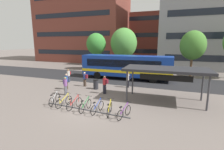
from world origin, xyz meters
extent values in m
plane|color=#6B605B|center=(0.00, 0.00, 0.00)|extent=(200.00, 200.00, 0.00)
cube|color=#232326|center=(0.00, 10.89, 0.00)|extent=(80.00, 7.20, 0.01)
cube|color=#14389E|center=(-0.43, 10.89, 1.85)|extent=(12.04, 2.75, 2.70)
cube|color=yellow|center=(-0.43, 10.89, 1.20)|extent=(12.06, 2.77, 0.36)
cube|color=black|center=(5.02, 10.99, 2.98)|extent=(1.04, 2.31, 0.40)
cube|color=black|center=(5.55, 10.99, 2.12)|extent=(0.12, 2.19, 1.40)
cube|color=black|center=(-0.75, 12.13, 2.25)|extent=(9.84, 0.22, 0.97)
cube|color=black|center=(-0.71, 9.64, 2.25)|extent=(9.84, 0.22, 0.97)
cylinder|color=black|center=(3.27, 12.11, 0.50)|extent=(1.00, 0.32, 1.00)
cylinder|color=black|center=(3.31, 9.80, 0.50)|extent=(1.00, 0.32, 1.00)
cylinder|color=black|center=(-4.17, 11.99, 0.50)|extent=(1.00, 0.32, 1.00)
cylinder|color=black|center=(-4.13, 9.68, 0.50)|extent=(1.00, 0.32, 1.00)
cube|color=#47474C|center=(-0.35, -0.46, 0.03)|extent=(6.93, 0.48, 0.06)
cylinder|color=#47474C|center=(-3.32, -0.29, 0.35)|extent=(0.04, 0.04, 0.70)
cylinder|color=#47474C|center=(-2.33, -0.35, 0.35)|extent=(0.04, 0.04, 0.70)
cylinder|color=#47474C|center=(-1.34, -0.40, 0.35)|extent=(0.04, 0.04, 0.70)
cylinder|color=#47474C|center=(-0.35, -0.46, 0.35)|extent=(0.04, 0.04, 0.70)
cylinder|color=#47474C|center=(0.64, -0.52, 0.35)|extent=(0.04, 0.04, 0.70)
cylinder|color=#47474C|center=(1.63, -0.57, 0.35)|extent=(0.04, 0.04, 0.70)
cylinder|color=#47474C|center=(2.62, -0.63, 0.35)|extent=(0.04, 0.04, 0.70)
torus|color=black|center=(-3.42, 0.30, 0.35)|extent=(0.17, 0.70, 0.70)
torus|color=black|center=(-3.23, -0.70, 0.35)|extent=(0.17, 0.70, 0.70)
cube|color=#B7BABF|center=(-3.33, -0.18, 0.67)|extent=(0.20, 0.91, 0.58)
cylinder|color=#B7BABF|center=(-3.25, -0.60, 0.62)|extent=(0.03, 0.03, 0.55)
cube|color=black|center=(-3.25, -0.60, 0.88)|extent=(0.14, 0.23, 0.05)
cylinder|color=#B7BABF|center=(-3.41, 0.28, 0.67)|extent=(0.04, 0.04, 0.65)
cylinder|color=black|center=(-3.41, 0.28, 0.98)|extent=(0.52, 0.12, 0.03)
torus|color=black|center=(-2.19, 0.13, 0.35)|extent=(0.18, 0.70, 0.70)
torus|color=black|center=(-2.39, -0.88, 0.35)|extent=(0.18, 0.70, 0.70)
cube|color=yellow|center=(-2.29, -0.36, 0.67)|extent=(0.21, 0.91, 0.58)
cylinder|color=yellow|center=(-2.37, -0.78, 0.62)|extent=(0.04, 0.04, 0.55)
cube|color=black|center=(-2.37, -0.78, 0.88)|extent=(0.14, 0.24, 0.05)
cylinder|color=yellow|center=(-2.19, 0.11, 0.67)|extent=(0.04, 0.04, 0.65)
cylinder|color=black|center=(-2.19, 0.11, 0.98)|extent=(0.52, 0.13, 0.03)
torus|color=black|center=(-1.21, 0.05, 0.35)|extent=(0.16, 0.70, 0.70)
torus|color=black|center=(-1.37, -0.96, 0.35)|extent=(0.16, 0.70, 0.70)
cube|color=red|center=(-1.29, -0.44, 0.67)|extent=(0.18, 0.91, 0.58)
cylinder|color=red|center=(-1.36, -0.86, 0.62)|extent=(0.03, 0.03, 0.55)
cube|color=black|center=(-1.36, -0.86, 0.88)|extent=(0.13, 0.23, 0.05)
cylinder|color=red|center=(-1.21, 0.03, 0.67)|extent=(0.04, 0.04, 0.65)
cylinder|color=black|center=(-1.21, 0.03, 0.98)|extent=(0.52, 0.11, 0.03)
torus|color=black|center=(-0.28, -0.02, 0.35)|extent=(0.06, 0.70, 0.70)
torus|color=black|center=(-0.31, -1.04, 0.35)|extent=(0.06, 0.70, 0.70)
cube|color=#1E7F38|center=(-0.30, -0.51, 0.67)|extent=(0.06, 0.92, 0.58)
cylinder|color=#1E7F38|center=(-0.31, -0.94, 0.62)|extent=(0.03, 0.03, 0.55)
cube|color=black|center=(-0.31, -0.94, 0.88)|extent=(0.11, 0.22, 0.05)
cylinder|color=#1E7F38|center=(-0.28, -0.04, 0.67)|extent=(0.03, 0.03, 0.65)
cylinder|color=black|center=(-0.28, -0.04, 0.98)|extent=(0.52, 0.04, 0.03)
torus|color=black|center=(0.72, -0.02, 0.35)|extent=(0.12, 0.70, 0.70)
torus|color=black|center=(0.60, -1.04, 0.35)|extent=(0.12, 0.70, 0.70)
cube|color=#1E3DB2|center=(0.66, -0.51, 0.67)|extent=(0.14, 0.92, 0.58)
cylinder|color=#1E3DB2|center=(0.62, -0.94, 0.62)|extent=(0.03, 0.03, 0.55)
cube|color=black|center=(0.62, -0.94, 0.88)|extent=(0.12, 0.23, 0.05)
cylinder|color=#1E3DB2|center=(0.72, -0.04, 0.67)|extent=(0.04, 0.04, 0.65)
cylinder|color=black|center=(0.72, -0.04, 0.98)|extent=(0.52, 0.09, 0.03)
torus|color=black|center=(1.49, -0.02, 0.35)|extent=(0.17, 0.70, 0.70)
torus|color=black|center=(1.67, -1.02, 0.35)|extent=(0.17, 0.70, 0.70)
cube|color=yellow|center=(1.58, -0.50, 0.67)|extent=(0.19, 0.91, 0.58)
cylinder|color=yellow|center=(1.65, -0.92, 0.62)|extent=(0.03, 0.03, 0.55)
cube|color=black|center=(1.65, -0.92, 0.88)|extent=(0.14, 0.23, 0.05)
cylinder|color=yellow|center=(1.49, -0.04, 0.67)|extent=(0.04, 0.04, 0.65)
cylinder|color=black|center=(1.49, -0.04, 0.98)|extent=(0.52, 0.12, 0.03)
torus|color=black|center=(2.81, -0.18, 0.35)|extent=(0.23, 0.69, 0.70)
torus|color=black|center=(2.53, -1.16, 0.35)|extent=(0.23, 0.69, 0.70)
cube|color=#702893|center=(2.67, -0.65, 0.67)|extent=(0.28, 0.89, 0.58)
cylinder|color=#702893|center=(2.56, -1.07, 0.62)|extent=(0.04, 0.04, 0.55)
cube|color=black|center=(2.56, -1.07, 0.88)|extent=(0.16, 0.24, 0.05)
cylinder|color=#702893|center=(2.80, -0.20, 0.67)|extent=(0.04, 0.04, 0.65)
cylinder|color=black|center=(2.80, -0.20, 0.98)|extent=(0.51, 0.17, 0.03)
cylinder|color=#38383D|center=(2.01, 2.41, 1.32)|extent=(0.14, 0.14, 2.64)
cylinder|color=#38383D|center=(8.03, 2.57, 1.32)|extent=(0.14, 0.14, 2.64)
cylinder|color=#38383D|center=(1.95, 4.70, 1.32)|extent=(0.14, 0.14, 2.64)
cylinder|color=#38383D|center=(7.97, 4.85, 1.32)|extent=(0.14, 0.14, 2.64)
cube|color=#28282D|center=(4.99, 3.63, 2.74)|extent=(6.90, 3.27, 0.20)
cube|color=black|center=(5.02, 2.34, 2.29)|extent=(3.86, 0.18, 0.44)
cube|color=black|center=(-0.59, 3.75, 0.46)|extent=(0.26, 0.20, 0.92)
cylinder|color=maroon|center=(-0.59, 3.75, 1.23)|extent=(0.35, 0.35, 0.63)
sphere|color=brown|center=(-0.59, 3.75, 1.65)|extent=(0.22, 0.22, 0.22)
cube|color=maroon|center=(-0.33, 3.75, 1.26)|extent=(0.18, 0.28, 0.40)
cube|color=#565660|center=(-3.89, 2.10, 0.44)|extent=(0.33, 0.32, 0.88)
cylinder|color=#7F4C93|center=(-3.89, 2.10, 1.20)|extent=(0.48, 0.48, 0.64)
sphere|color=#936B4C|center=(-3.89, 2.10, 1.63)|extent=(0.22, 0.22, 0.22)
cube|color=navy|center=(-4.09, 2.26, 1.23)|extent=(0.32, 0.33, 0.40)
cube|color=#2D3851|center=(-6.68, 6.60, 0.40)|extent=(0.23, 0.28, 0.80)
cylinder|color=beige|center=(-6.68, 6.60, 1.11)|extent=(0.38, 0.38, 0.61)
sphere|color=#936B4C|center=(-6.68, 6.60, 1.52)|extent=(0.22, 0.22, 0.22)
cube|color=#B21E23|center=(-6.72, 6.86, 1.14)|extent=(0.30, 0.22, 0.40)
cube|color=#47382D|center=(-4.97, 3.78, 0.43)|extent=(0.26, 0.30, 0.86)
cylinder|color=navy|center=(-4.97, 3.78, 1.16)|extent=(0.41, 0.41, 0.61)
sphere|color=tan|center=(-4.97, 3.78, 1.58)|extent=(0.22, 0.22, 0.22)
cube|color=#197075|center=(-4.91, 3.52, 1.19)|extent=(0.32, 0.24, 0.40)
cube|color=black|center=(0.93, 6.74, 0.42)|extent=(0.30, 0.25, 0.84)
cylinder|color=beige|center=(0.93, 6.74, 1.15)|extent=(0.41, 0.41, 0.63)
sphere|color=#936B4C|center=(0.93, 6.74, 1.58)|extent=(0.22, 0.22, 0.22)
cube|color=navy|center=(1.19, 6.80, 1.18)|extent=(0.24, 0.31, 0.40)
cube|color=#47382D|center=(-3.78, 5.53, 0.43)|extent=(0.27, 0.21, 0.86)
cylinder|color=navy|center=(-3.78, 5.53, 1.14)|extent=(0.35, 0.35, 0.57)
sphere|color=beige|center=(-3.78, 5.53, 1.53)|extent=(0.22, 0.22, 0.22)
cube|color=maroon|center=(-3.52, 5.52, 1.17)|extent=(0.19, 0.29, 0.40)
cylinder|color=#232328|center=(-2.11, 4.96, 0.47)|extent=(0.52, 0.52, 0.95)
cylinder|color=black|center=(-2.11, 4.96, 0.99)|extent=(0.55, 0.55, 0.08)
cylinder|color=brown|center=(7.85, 14.61, 1.44)|extent=(0.32, 0.32, 2.87)
ellipsoid|color=#427A2D|center=(7.85, 14.61, 4.55)|extent=(3.36, 3.36, 3.94)
cylinder|color=brown|center=(-7.67, 16.76, 1.52)|extent=(0.32, 0.32, 3.03)
ellipsoid|color=#388433|center=(-7.67, 16.76, 4.65)|extent=(3.48, 3.48, 3.81)
cylinder|color=brown|center=(-2.94, 18.15, 1.27)|extent=(0.32, 0.32, 2.53)
ellipsoid|color=#4C8E3D|center=(-2.94, 18.15, 4.78)|extent=(4.64, 4.64, 5.29)
cube|color=brown|center=(-17.82, 30.09, 10.77)|extent=(22.75, 12.34, 21.54)
cube|color=black|center=(-17.82, 23.89, 2.59)|extent=(20.02, 0.06, 1.10)
cube|color=black|center=(-17.82, 23.89, 6.89)|extent=(20.02, 0.06, 1.10)
cube|color=black|center=(-17.82, 23.89, 11.20)|extent=(20.02, 0.06, 1.10)
cube|color=brown|center=(-0.86, 40.92, 6.43)|extent=(14.67, 11.69, 12.87)
cube|color=black|center=(-0.86, 35.05, 2.57)|extent=(12.91, 0.06, 1.10)
cube|color=black|center=(-0.86, 35.05, 6.86)|extent=(12.91, 0.06, 1.10)
cube|color=black|center=(-0.86, 35.05, 11.15)|extent=(12.91, 0.06, 1.10)
camera|label=1|loc=(5.50, -10.62, 4.93)|focal=26.67mm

